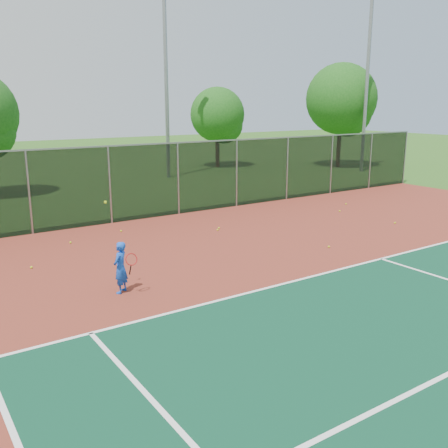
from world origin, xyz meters
name	(u,v)px	position (x,y,z in m)	size (l,w,h in m)	color
ground	(429,307)	(0.00, 0.00, 0.00)	(120.00, 120.00, 0.00)	#285718
court_apron	(362,282)	(0.00, 2.00, 0.01)	(30.00, 20.00, 0.02)	maroon
fence_back	(178,178)	(0.00, 12.00, 1.56)	(30.00, 0.06, 3.03)	black
tennis_player	(120,267)	(-5.58, 4.80, 0.68)	(0.59, 0.69, 2.33)	blue
practice_ball_0	(218,230)	(-0.22, 8.64, 0.06)	(0.07, 0.07, 0.07)	#BED919
practice_ball_1	(70,242)	(-5.27, 9.96, 0.06)	(0.07, 0.07, 0.07)	#BED919
practice_ball_2	(329,247)	(1.57, 4.75, 0.06)	(0.07, 0.07, 0.07)	#BED919
practice_ball_3	(31,267)	(-7.00, 7.97, 0.06)	(0.07, 0.07, 0.07)	#BED919
practice_ball_4	(340,211)	(5.98, 8.45, 0.06)	(0.07, 0.07, 0.07)	#BED919
practice_ball_5	(346,204)	(7.40, 9.40, 0.06)	(0.07, 0.07, 0.07)	#BED919
practice_ball_6	(121,231)	(-3.25, 10.47, 0.06)	(0.07, 0.07, 0.07)	#BED919
practice_ball_7	(395,223)	(6.14, 5.70, 0.06)	(0.07, 0.07, 0.07)	#BED919
practice_ball_8	(219,228)	(-0.03, 8.84, 0.06)	(0.07, 0.07, 0.07)	#BED919
floodlight_n	(165,54)	(4.73, 21.94, 7.51)	(0.90, 0.40, 13.45)	gray
floodlight_ne	(368,58)	(17.11, 17.00, 7.51)	(0.90, 0.40, 13.45)	gray
tree_back_mid	(219,117)	(10.35, 24.63, 3.62)	(3.93, 3.93, 5.78)	#372514
tree_back_right	(343,102)	(17.75, 19.63, 4.68)	(5.07, 5.07, 7.45)	#372514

